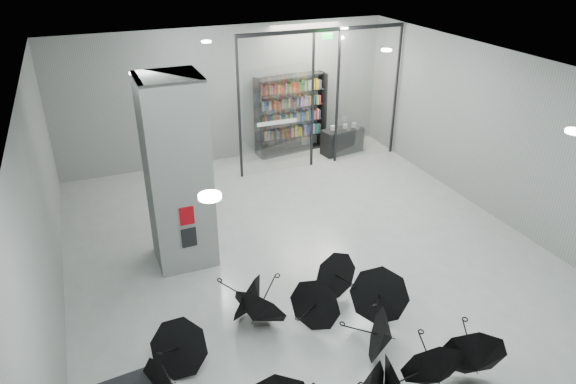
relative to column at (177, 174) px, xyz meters
name	(u,v)px	position (x,y,z in m)	size (l,w,h in m)	color
room	(335,152)	(2.50, -2.00, 0.84)	(14.00, 14.02, 4.01)	gray
column	(177,174)	(0.00, 0.00, 0.00)	(1.20, 1.20, 4.00)	slate
fire_cabinet	(187,216)	(0.00, -0.62, -0.65)	(0.28, 0.04, 0.38)	#A50A07
info_panel	(189,238)	(0.00, -0.62, -1.15)	(0.30, 0.03, 0.42)	black
exit_sign	(327,36)	(4.90, 3.30, 1.82)	(0.30, 0.06, 0.15)	#0CE533
glass_partition	(322,94)	(4.89, 3.50, 0.18)	(5.06, 0.08, 4.00)	silver
bookshelf	(291,115)	(4.45, 4.75, -0.77)	(2.23, 0.45, 2.46)	black
shop_counter	(342,141)	(5.92, 4.03, -1.60)	(1.33, 0.53, 0.80)	black
umbrella_cluster	(328,350)	(1.47, -3.99, -1.69)	(5.55, 4.04, 1.27)	black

